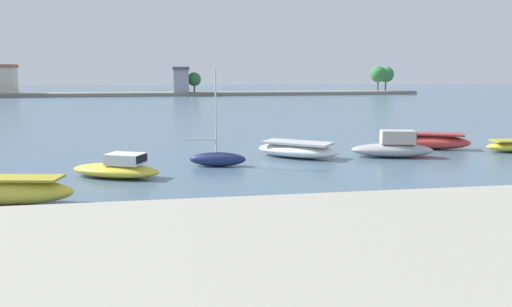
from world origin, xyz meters
The scene contains 8 objects.
ground_plane centered at (0.00, 0.00, 0.00)m, with size 400.00×400.00×0.00m, color #476075.
moored_boat_2 centered at (-5.18, 7.32, 0.56)m, with size 5.59×2.48×1.15m.
moored_boat_3 centered at (-1.30, 12.03, 0.47)m, with size 5.26×3.73×1.28m.
moored_boat_4 centered at (4.15, 14.25, 0.47)m, with size 3.49×1.67×5.64m.
moored_boat_5 centered at (9.53, 16.44, 0.49)m, with size 5.70×4.99×1.02m.
moored_boat_6 centered at (15.72, 15.56, 0.61)m, with size 5.54×3.00×1.73m.
moored_boat_7 centered at (19.89, 18.34, 0.54)m, with size 5.64×3.77×1.13m.
distant_shoreline centered at (-7.04, 103.90, 2.15)m, with size 122.56×7.63×7.37m.
Camera 1 is at (1.68, -14.14, 5.46)m, focal length 34.53 mm.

